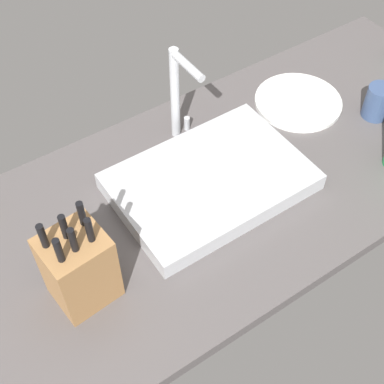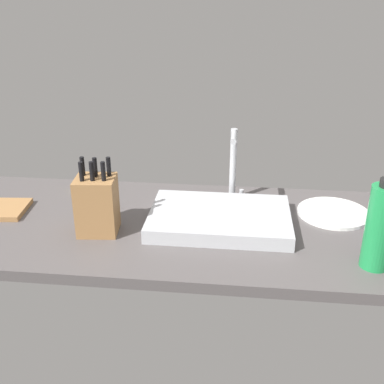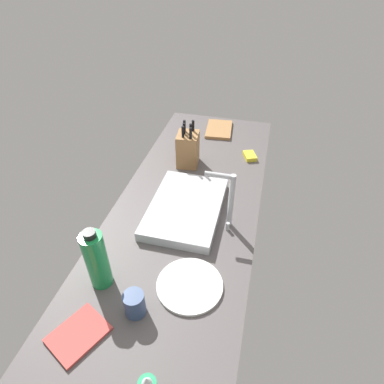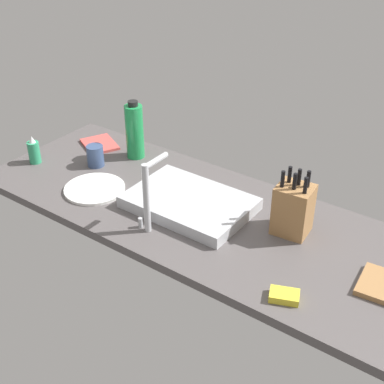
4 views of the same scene
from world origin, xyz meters
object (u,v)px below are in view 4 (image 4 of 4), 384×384
at_px(faucet, 148,192).
at_px(dinner_plate, 95,189).
at_px(knife_block, 293,209).
at_px(coffee_mug, 95,156).
at_px(soap_bottle, 34,151).
at_px(dish_sponge, 284,296).
at_px(dish_towel, 100,144).
at_px(water_bottle, 135,131).
at_px(sink_basin, 189,203).

height_order(faucet, dinner_plate, faucet).
height_order(knife_block, coffee_mug, knife_block).
bearing_deg(soap_bottle, dish_sponge, 173.88).
relative_size(faucet, coffee_mug, 2.88).
height_order(knife_block, soap_bottle, knife_block).
height_order(dish_towel, coffee_mug, coffee_mug).
bearing_deg(water_bottle, faucet, 135.93).
distance_m(sink_basin, coffee_mug, 0.53).
distance_m(knife_block, dish_sponge, 0.37).
height_order(sink_basin, coffee_mug, coffee_mug).
bearing_deg(dish_towel, faucet, 148.51).
height_order(dinner_plate, dish_sponge, dish_sponge).
distance_m(faucet, coffee_mug, 0.56).
xyz_separation_m(sink_basin, dish_towel, (0.66, -0.19, -0.02)).
distance_m(sink_basin, dinner_plate, 0.41).
bearing_deg(soap_bottle, dish_towel, -111.65).
bearing_deg(soap_bottle, water_bottle, -136.88).
bearing_deg(dinner_plate, water_bottle, -79.88).
distance_m(water_bottle, dish_towel, 0.24).
bearing_deg(knife_block, dish_sponge, 108.29).
relative_size(sink_basin, soap_bottle, 3.67).
bearing_deg(soap_bottle, coffee_mug, -150.20).
height_order(sink_basin, knife_block, knife_block).
distance_m(coffee_mug, dish_sponge, 1.10).
xyz_separation_m(dinner_plate, dish_towel, (0.27, -0.30, 0.00)).
xyz_separation_m(faucet, coffee_mug, (0.50, -0.23, -0.11)).
height_order(water_bottle, dinner_plate, water_bottle).
relative_size(faucet, dish_towel, 1.55).
bearing_deg(dish_towel, knife_block, 174.70).
distance_m(soap_bottle, coffee_mug, 0.27).
relative_size(coffee_mug, dish_sponge, 1.05).
distance_m(faucet, dish_towel, 0.74).
bearing_deg(dish_sponge, dinner_plate, -7.49).
xyz_separation_m(faucet, dinner_plate, (0.35, -0.08, -0.15)).
height_order(water_bottle, dish_towel, water_bottle).
relative_size(sink_basin, dish_towel, 2.65).
height_order(knife_block, water_bottle, water_bottle).
height_order(soap_bottle, dinner_plate, soap_bottle).
bearing_deg(coffee_mug, sink_basin, 176.04).
bearing_deg(coffee_mug, water_bottle, -117.19).
bearing_deg(dish_sponge, soap_bottle, -6.12).
xyz_separation_m(faucet, dish_sponge, (-0.56, 0.04, -0.15)).
distance_m(knife_block, coffee_mug, 0.92).
xyz_separation_m(water_bottle, dish_towel, (0.21, 0.02, -0.12)).
height_order(faucet, dish_towel, faucet).
distance_m(dish_towel, coffee_mug, 0.20).
relative_size(faucet, soap_bottle, 2.15).
bearing_deg(dish_sponge, sink_basin, -24.31).
xyz_separation_m(faucet, soap_bottle, (0.74, -0.09, -0.10)).
bearing_deg(dinner_plate, faucet, 167.83).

